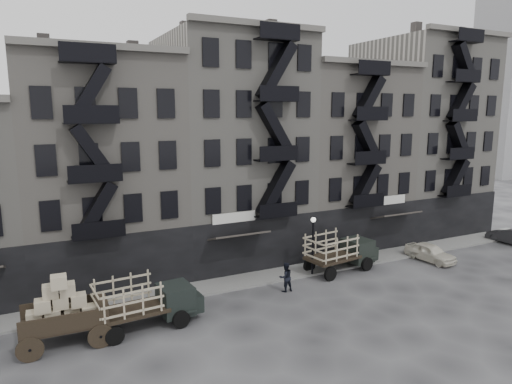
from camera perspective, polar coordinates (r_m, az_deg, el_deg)
name	(u,v)px	position (r m, az deg, el deg)	size (l,w,h in m)	color
ground	(295,297)	(29.59, 4.88, -12.90)	(140.00, 140.00, 0.00)	#38383A
sidewalk	(267,276)	(32.59, 1.41, -10.50)	(55.00, 2.50, 0.15)	slate
building_midwest	(100,170)	(33.57, -18.91, 2.64)	(10.00, 11.35, 16.20)	gray
building_center	(232,150)	(36.11, -3.04, 5.26)	(10.00, 11.35, 18.20)	gray
building_mideast	(335,157)	(41.18, 9.90, 4.33)	(10.00, 11.35, 16.20)	gray
building_east	(420,137)	(47.65, 19.78, 6.47)	(10.00, 11.35, 19.20)	gray
lamp_post	(313,238)	(32.26, 7.14, -5.73)	(0.36, 0.36, 4.28)	black
wagon	(61,305)	(25.08, -23.23, -12.86)	(4.46, 2.51, 3.70)	black
stake_truck_west	(146,299)	(25.80, -13.60, -12.84)	(5.79, 2.71, 2.83)	black
stake_truck_east	(341,249)	(33.97, 10.57, -6.98)	(6.04, 3.04, 2.92)	black
car_east	(430,252)	(38.27, 20.94, -7.06)	(1.62, 4.03, 1.37)	silver
car_far	(511,236)	(46.11, 29.25, -4.86)	(1.40, 4.02, 1.32)	black
pedestrian_mid	(286,277)	(30.02, 3.72, -10.56)	(0.94, 0.73, 1.93)	black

